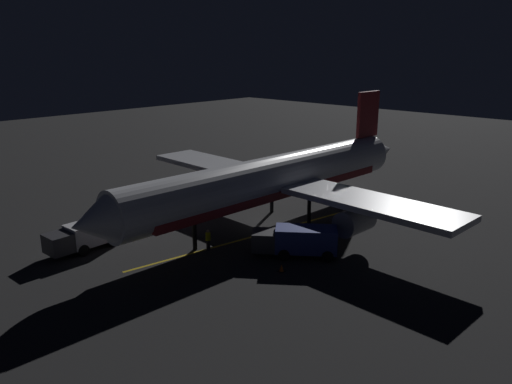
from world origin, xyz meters
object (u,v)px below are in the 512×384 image
at_px(ground_crew_worker, 208,240).
at_px(traffic_cone_near_left, 114,229).
at_px(baggage_truck, 84,237).
at_px(traffic_cone_near_right, 282,268).
at_px(airliner, 276,179).
at_px(catering_truck, 298,241).

relative_size(ground_crew_worker, traffic_cone_near_left, 3.16).
xyz_separation_m(baggage_truck, traffic_cone_near_right, (-14.20, -7.83, -0.90)).
distance_m(baggage_truck, ground_crew_worker, 9.99).
relative_size(baggage_truck, ground_crew_worker, 3.22).
distance_m(ground_crew_worker, traffic_cone_near_right, 7.02).
distance_m(airliner, traffic_cone_near_right, 11.45).
xyz_separation_m(catering_truck, ground_crew_worker, (5.97, 4.03, -0.35)).
distance_m(baggage_truck, catering_truck, 17.13).
height_order(traffic_cone_near_left, traffic_cone_near_right, same).
bearing_deg(baggage_truck, catering_truck, -140.60).
xyz_separation_m(airliner, baggage_truck, (6.77, 15.60, -3.04)).
relative_size(airliner, baggage_truck, 6.98).
xyz_separation_m(baggage_truck, ground_crew_worker, (-7.27, -6.84, -0.27)).
bearing_deg(baggage_truck, traffic_cone_near_left, -62.39).
height_order(baggage_truck, ground_crew_worker, baggage_truck).
height_order(airliner, baggage_truck, airliner).
relative_size(airliner, ground_crew_worker, 22.51).
bearing_deg(airliner, baggage_truck, 66.54).
bearing_deg(airliner, traffic_cone_near_right, 133.67).
xyz_separation_m(airliner, catering_truck, (-6.47, 4.73, -2.96)).
bearing_deg(baggage_truck, traffic_cone_near_right, -151.13).
relative_size(catering_truck, traffic_cone_near_left, 11.64).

